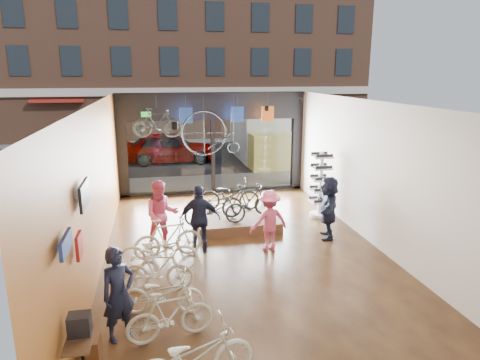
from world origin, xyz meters
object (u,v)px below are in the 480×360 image
object	(u,v)px
street_car	(169,147)
box_truck	(262,138)
customer_1	(162,215)
floor_bike_0	(194,357)
customer_0	(119,294)
floor_bike_3	(157,270)
floor_bike_2	(162,294)
customer_3	(269,221)
display_bike_left	(215,209)
customer_2	(200,219)
floor_bike_1	(170,315)
display_bike_right	(230,195)
hung_bike	(157,123)
floor_bike_4	(159,251)
floor_bike_5	(168,238)
sunglasses_rack	(320,185)
display_bike_mid	(248,200)
display_platform	(236,221)
penny_farthing	(214,134)
customer_5	(328,207)

from	to	relation	value
street_car	box_truck	size ratio (longest dim) A/B	0.72
box_truck	customer_1	bearing A→B (deg)	-117.31
floor_bike_0	customer_0	world-z (taller)	customer_0
street_car	floor_bike_3	distance (m)	13.44
floor_bike_2	customer_3	size ratio (longest dim) A/B	0.98
display_bike_left	customer_1	size ratio (longest dim) A/B	0.96
customer_0	customer_2	xyz separation A→B (m)	(1.75, 3.44, 0.05)
box_truck	floor_bike_1	bearing A→B (deg)	-110.10
display_bike_left	customer_3	xyz separation A→B (m)	(1.21, -1.36, 0.04)
display_bike_right	hung_bike	bearing A→B (deg)	65.65
customer_1	floor_bike_4	bearing A→B (deg)	-99.31
floor_bike_5	customer_0	size ratio (longest dim) A/B	1.02
box_truck	sunglasses_rack	distance (m)	8.53
floor_bike_1	display_bike_mid	world-z (taller)	display_bike_mid
customer_0	floor_bike_1	bearing A→B (deg)	-47.11
display_bike_left	hung_bike	bearing A→B (deg)	27.31
floor_bike_3	sunglasses_rack	distance (m)	6.48
display_platform	box_truck	bearing A→B (deg)	71.17
floor_bike_1	floor_bike_5	world-z (taller)	floor_bike_5
floor_bike_1	hung_bike	bearing A→B (deg)	-10.46
street_car	customer_2	distance (m)	11.59
box_truck	floor_bike_0	size ratio (longest dim) A/B	3.50
display_bike_left	customer_0	size ratio (longest dim) A/B	1.05
floor_bike_0	hung_bike	bearing A→B (deg)	-9.23
street_car	sunglasses_rack	xyz separation A→B (m)	(4.41, -9.52, 0.25)
display_bike_left	customer_1	xyz separation A→B (m)	(-1.50, -0.71, 0.15)
customer_0	hung_bike	world-z (taller)	hung_bike
street_car	customer_1	distance (m)	11.19
customer_0	customer_2	distance (m)	3.86
floor_bike_5	floor_bike_4	bearing A→B (deg)	150.47
display_platform	penny_farthing	world-z (taller)	penny_farthing
floor_bike_5	customer_5	xyz separation A→B (m)	(4.41, 0.50, 0.36)
floor_bike_2	display_bike_right	size ratio (longest dim) A/B	0.84
penny_farthing	street_car	bearing A→B (deg)	99.16
display_bike_left	customer_0	world-z (taller)	customer_0
display_platform	customer_1	size ratio (longest dim) A/B	1.31
customer_5	hung_bike	distance (m)	6.08
customer_0	customer_5	xyz separation A→B (m)	(5.34, 3.73, 0.04)
floor_bike_3	customer_5	bearing A→B (deg)	-56.76
customer_2	customer_5	xyz separation A→B (m)	(3.59, 0.29, -0.01)
floor_bike_2	floor_bike_3	world-z (taller)	floor_bike_3
display_bike_right	hung_bike	distance (m)	3.33
floor_bike_1	customer_3	world-z (taller)	customer_3
customer_2	hung_bike	xyz separation A→B (m)	(-0.94, 3.78, 2.04)
display_bike_mid	display_bike_right	world-z (taller)	display_bike_mid
customer_3	customer_2	bearing A→B (deg)	-19.04
floor_bike_5	floor_bike_2	bearing A→B (deg)	165.55
floor_bike_1	floor_bike_4	world-z (taller)	floor_bike_4
floor_bike_4	display_bike_left	distance (m)	2.58
customer_1	penny_farthing	size ratio (longest dim) A/B	0.98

